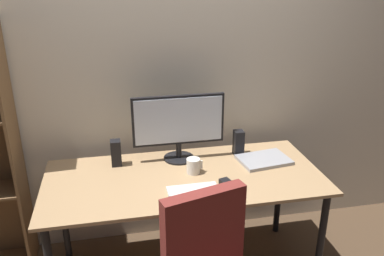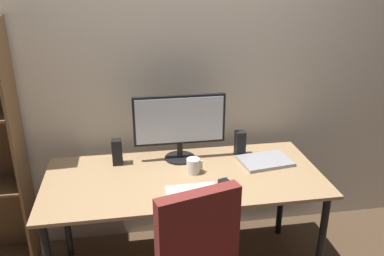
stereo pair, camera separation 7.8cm
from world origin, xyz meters
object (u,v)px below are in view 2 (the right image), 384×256
object	(u,v)px
desk	(184,187)
laptop	(265,161)
keyboard	(191,190)
mouse	(226,184)
speaker_right	(240,143)
coffee_mug	(193,166)
speaker_left	(117,152)
monitor	(180,123)

from	to	relation	value
desk	laptop	distance (m)	0.56
keyboard	laptop	world-z (taller)	laptop
desk	mouse	world-z (taller)	mouse
speaker_right	laptop	bearing A→B (deg)	-45.96
laptop	coffee_mug	bearing A→B (deg)	179.39
keyboard	mouse	distance (m)	0.21
mouse	speaker_left	bearing A→B (deg)	131.37
desk	coffee_mug	world-z (taller)	coffee_mug
mouse	speaker_left	distance (m)	0.74
monitor	speaker_right	bearing A→B (deg)	-1.11
monitor	speaker_left	bearing A→B (deg)	-178.89
laptop	desk	bearing A→B (deg)	-178.53
monitor	coffee_mug	bearing A→B (deg)	-75.32
mouse	laptop	distance (m)	0.42
monitor	mouse	distance (m)	0.52
desk	speaker_right	world-z (taller)	speaker_right
monitor	speaker_left	size ratio (longest dim) A/B	3.47
speaker_left	speaker_right	distance (m)	0.81
desk	laptop	xyz separation A→B (m)	(0.55, 0.09, 0.09)
coffee_mug	speaker_left	xyz separation A→B (m)	(-0.46, 0.20, 0.04)
speaker_right	mouse	bearing A→B (deg)	-115.84
desk	coffee_mug	bearing A→B (deg)	24.53
laptop	speaker_left	world-z (taller)	speaker_left
desk	speaker_right	size ratio (longest dim) A/B	9.88
monitor	keyboard	distance (m)	0.49
mouse	coffee_mug	xyz separation A→B (m)	(-0.16, 0.20, 0.03)
keyboard	speaker_right	xyz separation A→B (m)	(0.40, 0.41, 0.08)
mouse	laptop	world-z (taller)	mouse
monitor	speaker_right	xyz separation A→B (m)	(0.40, -0.01, -0.17)
mouse	laptop	size ratio (longest dim) A/B	0.30
desk	coffee_mug	distance (m)	0.14
keyboard	coffee_mug	world-z (taller)	coffee_mug
monitor	coffee_mug	distance (m)	0.30
keyboard	coffee_mug	bearing A→B (deg)	76.88
coffee_mug	speaker_left	bearing A→B (deg)	156.43
mouse	speaker_right	distance (m)	0.45
desk	speaker_right	bearing A→B (deg)	29.02
monitor	mouse	xyz separation A→B (m)	(0.21, -0.41, -0.24)
monitor	speaker_left	distance (m)	0.44
mouse	laptop	bearing A→B (deg)	22.76
laptop	speaker_right	xyz separation A→B (m)	(-0.13, 0.14, 0.07)
keyboard	speaker_left	distance (m)	0.59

